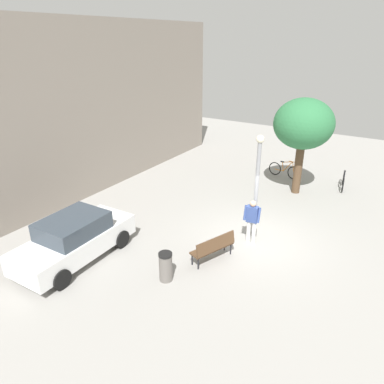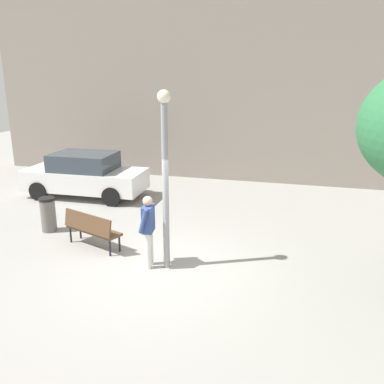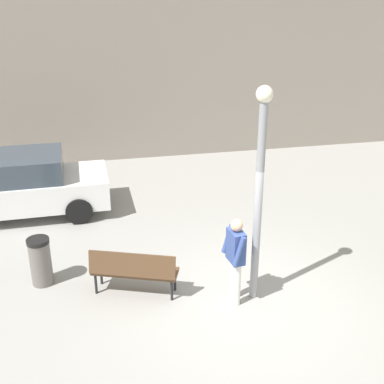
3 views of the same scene
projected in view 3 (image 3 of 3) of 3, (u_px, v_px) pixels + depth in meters
ground_plane at (246, 300)px, 9.27m from camera, size 36.00×36.00×0.00m
building_facade at (164, 30)px, 15.93m from camera, size 20.00×2.00×7.75m
lamppost at (259, 183)px, 8.49m from camera, size 0.28×0.28×3.93m
person_by_lamppost at (235, 255)px, 8.88m from camera, size 0.33×0.61×1.67m
park_bench at (134, 269)px, 9.24m from camera, size 1.66×1.00×0.92m
parked_car_white at (20, 185)px, 12.29m from camera, size 4.23×1.89×1.55m
trash_bin at (40, 261)px, 9.61m from camera, size 0.43×0.43×0.96m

